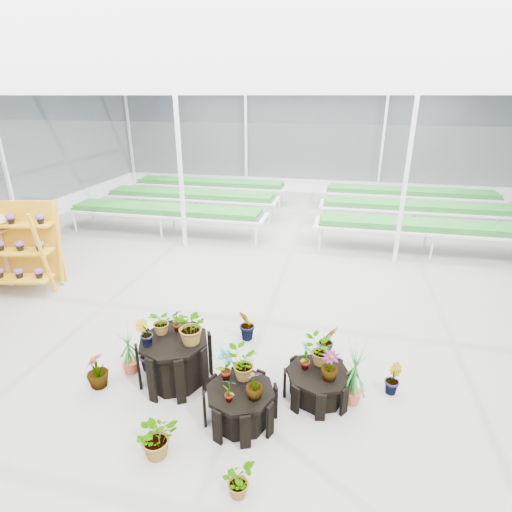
% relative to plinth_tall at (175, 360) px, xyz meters
% --- Properties ---
extents(ground_plane, '(24.00, 24.00, 0.00)m').
position_rel_plinth_tall_xyz_m(ground_plane, '(0.86, 1.76, -0.38)').
color(ground_plane, gray).
rests_on(ground_plane, ground).
extents(greenhouse_shell, '(18.00, 24.00, 4.50)m').
position_rel_plinth_tall_xyz_m(greenhouse_shell, '(0.86, 1.76, 1.87)').
color(greenhouse_shell, white).
rests_on(greenhouse_shell, ground).
extents(steel_frame, '(18.00, 24.00, 4.50)m').
position_rel_plinth_tall_xyz_m(steel_frame, '(0.86, 1.76, 1.87)').
color(steel_frame, silver).
rests_on(steel_frame, ground).
extents(nursery_benches, '(16.00, 7.00, 0.84)m').
position_rel_plinth_tall_xyz_m(nursery_benches, '(0.86, 8.96, 0.04)').
color(nursery_benches, silver).
rests_on(nursery_benches, ground).
extents(plinth_tall, '(1.35, 1.35, 0.75)m').
position_rel_plinth_tall_xyz_m(plinth_tall, '(0.00, 0.00, 0.00)').
color(plinth_tall, black).
rests_on(plinth_tall, ground).
extents(plinth_mid, '(1.29, 1.29, 0.52)m').
position_rel_plinth_tall_xyz_m(plinth_mid, '(1.20, -0.60, -0.12)').
color(plinth_mid, black).
rests_on(plinth_mid, ground).
extents(plinth_low, '(1.12, 1.12, 0.44)m').
position_rel_plinth_tall_xyz_m(plinth_low, '(2.20, 0.10, -0.16)').
color(plinth_low, black).
rests_on(plinth_low, ground).
extents(shelf_rack, '(2.04, 1.36, 1.99)m').
position_rel_plinth_tall_xyz_m(shelf_rack, '(-4.84, 2.27, 0.62)').
color(shelf_rack, '#C48414').
rests_on(shelf_rack, ground).
extents(bird_table, '(0.45, 0.45, 1.82)m').
position_rel_plinth_tall_xyz_m(bird_table, '(-5.30, 2.46, 0.54)').
color(bird_table, tan).
rests_on(bird_table, ground).
extents(nursery_plants, '(4.73, 3.41, 1.33)m').
position_rel_plinth_tall_xyz_m(nursery_plants, '(0.82, -0.07, 0.16)').
color(nursery_plants, '#216823').
rests_on(nursery_plants, ground).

